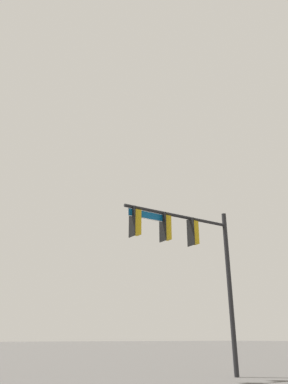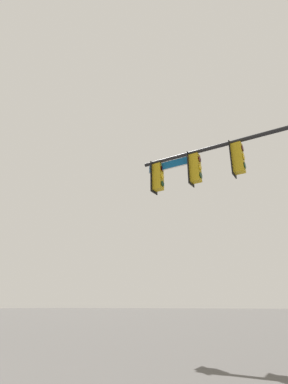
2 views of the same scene
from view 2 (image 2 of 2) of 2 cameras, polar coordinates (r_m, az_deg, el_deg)
The scene contains 1 object.
signal_pole_near at distance 10.70m, azimuth 16.75°, elevation 2.07°, with size 5.88×0.53×7.50m.
Camera 2 is at (-8.44, 1.35, 1.41)m, focal length 28.00 mm.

